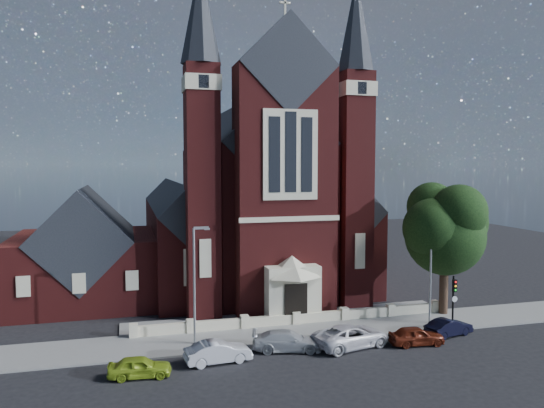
{
  "coord_description": "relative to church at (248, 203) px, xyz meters",
  "views": [
    {
      "loc": [
        -12.23,
        -31.29,
        12.27
      ],
      "look_at": [
        -0.37,
        12.0,
        8.89
      ],
      "focal_mm": 35.0,
      "sensor_mm": 36.0,
      "label": 1
    }
  ],
  "objects": [
    {
      "name": "street_lamp_right",
      "position": [
        10.09,
        -18.94,
        -3.59
      ],
      "size": [
        1.16,
        0.22,
        8.09
      ],
      "color": "gray",
      "rests_on": "ground"
    },
    {
      "name": "car_silver_b",
      "position": [
        -2.26,
        -21.62,
        -7.52
      ],
      "size": [
        4.91,
        2.95,
        1.33
      ],
      "primitive_type": "imported",
      "rotation": [
        0.0,
        0.0,
        1.32
      ],
      "color": "#A9ADB1",
      "rests_on": "ground"
    },
    {
      "name": "street_lamp_left",
      "position": [
        -7.91,
        -18.94,
        -3.59
      ],
      "size": [
        1.16,
        0.22,
        8.09
      ],
      "color": "gray",
      "rests_on": "ground"
    },
    {
      "name": "car_lime_van",
      "position": [
        -11.74,
        -23.57,
        -7.57
      ],
      "size": [
        3.71,
        1.75,
        1.23
      ],
      "primitive_type": "imported",
      "rotation": [
        0.0,
        0.0,
        1.49
      ],
      "color": "#8AAA22",
      "rests_on": "ground"
    },
    {
      "name": "ground",
      "position": [
        0.0,
        -7.94,
        -8.19
      ],
      "size": [
        120.0,
        120.0,
        0.0
      ],
      "primitive_type": "plane",
      "color": "black",
      "rests_on": "ground"
    },
    {
      "name": "car_dark_red",
      "position": [
        6.52,
        -22.89,
        -7.55
      ],
      "size": [
        3.87,
        1.84,
        1.28
      ],
      "primitive_type": "imported",
      "rotation": [
        0.0,
        0.0,
        1.48
      ],
      "color": "#5B1E0F",
      "rests_on": "ground"
    },
    {
      "name": "street_tree",
      "position": [
        12.6,
        -17.23,
        -1.23
      ],
      "size": [
        6.4,
        6.6,
        10.7
      ],
      "color": "black",
      "rests_on": "ground"
    },
    {
      "name": "parish_hall",
      "position": [
        -16.0,
        -4.94,
        -4.17
      ],
      "size": [
        12.0,
        12.2,
        10.24
      ],
      "color": "#551716",
      "rests_on": "ground"
    },
    {
      "name": "pavement_strip",
      "position": [
        0.0,
        -18.44,
        -8.19
      ],
      "size": [
        60.0,
        5.0,
        0.12
      ],
      "primitive_type": "cube",
      "color": "slate",
      "rests_on": "ground"
    },
    {
      "name": "car_white_suv",
      "position": [
        2.11,
        -22.06,
        -7.44
      ],
      "size": [
        5.82,
        3.62,
        1.5
      ],
      "primitive_type": "imported",
      "rotation": [
        0.0,
        0.0,
        1.79
      ],
      "color": "white",
      "rests_on": "ground"
    },
    {
      "name": "car_silver_a",
      "position": [
        -7.01,
        -22.54,
        -7.5
      ],
      "size": [
        4.27,
        1.9,
        1.36
      ],
      "primitive_type": "imported",
      "rotation": [
        0.0,
        0.0,
        1.68
      ],
      "color": "silver",
      "rests_on": "ground"
    },
    {
      "name": "car_navy",
      "position": [
        9.76,
        -21.79,
        -7.57
      ],
      "size": [
        3.96,
        2.22,
        1.24
      ],
      "primitive_type": "imported",
      "rotation": [
        0.0,
        0.0,
        1.83
      ],
      "color": "black",
      "rests_on": "ground"
    },
    {
      "name": "traffic_signal",
      "position": [
        11.0,
        -20.52,
        -5.6
      ],
      "size": [
        0.28,
        0.42,
        4.0
      ],
      "color": "black",
      "rests_on": "ground"
    },
    {
      "name": "forecourt_paving",
      "position": [
        0.0,
        -14.44,
        -8.19
      ],
      "size": [
        26.0,
        3.0,
        0.14
      ],
      "primitive_type": "cube",
      "color": "slate",
      "rests_on": "ground"
    },
    {
      "name": "church",
      "position": [
        0.0,
        0.0,
        0.0
      ],
      "size": [
        20.01,
        34.9,
        29.2
      ],
      "color": "#551716",
      "rests_on": "ground"
    },
    {
      "name": "forecourt_wall",
      "position": [
        0.0,
        -16.44,
        -8.19
      ],
      "size": [
        24.0,
        0.4,
        0.9
      ],
      "primitive_type": "cube",
      "color": "beige",
      "rests_on": "ground"
    }
  ]
}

